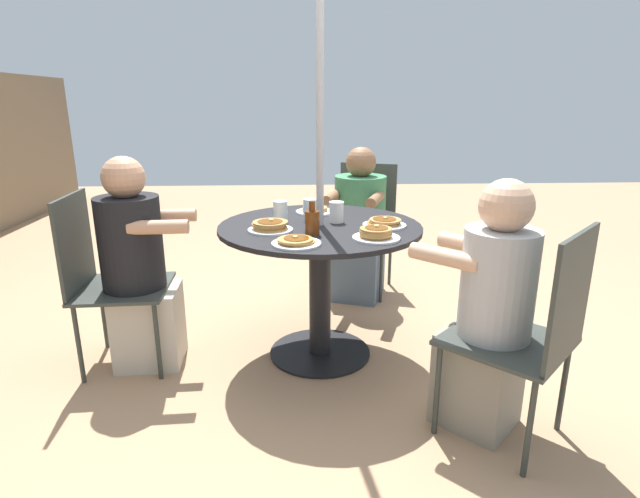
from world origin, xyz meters
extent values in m
plane|color=tan|center=(0.00, 0.00, 0.00)|extent=(12.00, 12.00, 0.00)
cylinder|color=black|center=(0.00, 0.00, 0.01)|extent=(0.57, 0.57, 0.01)
cylinder|color=black|center=(0.00, 0.00, 0.37)|extent=(0.12, 0.12, 0.73)
cylinder|color=black|center=(0.00, 0.00, 0.75)|extent=(1.08, 1.08, 0.02)
cylinder|color=#ADADB2|center=(0.00, 0.00, 1.06)|extent=(0.04, 0.04, 2.11)
cylinder|color=#333833|center=(-0.74, -0.46, 0.21)|extent=(0.02, 0.02, 0.43)
cylinder|color=#333833|center=(-0.47, -0.74, 0.21)|extent=(0.02, 0.02, 0.43)
cylinder|color=#333833|center=(-1.01, -0.74, 0.21)|extent=(0.02, 0.02, 0.43)
cylinder|color=#333833|center=(-0.74, -1.01, 0.21)|extent=(0.02, 0.02, 0.43)
cube|color=#333833|center=(-0.74, -0.74, 0.44)|extent=(0.65, 0.65, 0.02)
cube|color=#333833|center=(-0.90, -0.89, 0.69)|extent=(0.32, 0.32, 0.50)
cube|color=gray|center=(-0.67, -0.66, 0.21)|extent=(0.43, 0.43, 0.43)
cylinder|color=#B2B2B2|center=(-0.70, -0.70, 0.66)|extent=(0.30, 0.30, 0.48)
sphere|color=#DBA884|center=(-0.70, -0.70, 1.00)|extent=(0.21, 0.21, 0.21)
cylinder|color=#DBA884|center=(-0.65, -0.48, 0.78)|extent=(0.27, 0.27, 0.07)
cylinder|color=#DBA884|center=(-0.48, -0.65, 0.78)|extent=(0.27, 0.27, 0.07)
cylinder|color=#333833|center=(0.74, -0.47, 0.21)|extent=(0.02, 0.02, 0.43)
cylinder|color=#333833|center=(0.87, -0.10, 0.21)|extent=(0.02, 0.02, 0.43)
cylinder|color=#333833|center=(1.10, -0.60, 0.21)|extent=(0.02, 0.02, 0.43)
cylinder|color=#333833|center=(1.23, -0.23, 0.21)|extent=(0.02, 0.02, 0.43)
cube|color=#333833|center=(0.99, -0.35, 0.44)|extent=(0.58, 0.58, 0.02)
cube|color=#333833|center=(1.19, -0.42, 0.69)|extent=(0.16, 0.41, 0.50)
cube|color=slate|center=(0.88, -0.31, 0.21)|extent=(0.48, 0.46, 0.43)
cylinder|color=#38754C|center=(0.93, -0.33, 0.65)|extent=(0.37, 0.37, 0.46)
sphere|color=brown|center=(0.93, -0.33, 0.98)|extent=(0.21, 0.21, 0.21)
cylinder|color=brown|center=(0.69, -0.40, 0.76)|extent=(0.33, 0.17, 0.07)
cylinder|color=brown|center=(0.79, -0.12, 0.76)|extent=(0.33, 0.17, 0.07)
cylinder|color=#333833|center=(0.15, 0.86, 0.21)|extent=(0.02, 0.02, 0.43)
cylinder|color=#333833|center=(-0.23, 0.84, 0.21)|extent=(0.02, 0.02, 0.43)
cylinder|color=#333833|center=(0.13, 1.25, 0.21)|extent=(0.02, 0.02, 0.43)
cylinder|color=#333833|center=(-0.25, 1.23, 0.21)|extent=(0.02, 0.02, 0.43)
cube|color=#333833|center=(-0.05, 1.04, 0.44)|extent=(0.48, 0.48, 0.02)
cube|color=#333833|center=(-0.06, 1.26, 0.69)|extent=(0.43, 0.04, 0.50)
cube|color=beige|center=(-0.05, 0.94, 0.21)|extent=(0.32, 0.35, 0.43)
cylinder|color=black|center=(-0.05, 0.98, 0.68)|extent=(0.32, 0.32, 0.50)
sphere|color=tan|center=(-0.05, 0.98, 1.02)|extent=(0.21, 0.21, 0.21)
cylinder|color=tan|center=(0.09, 0.81, 0.80)|extent=(0.08, 0.29, 0.07)
cylinder|color=tan|center=(-0.17, 0.80, 0.80)|extent=(0.08, 0.29, 0.07)
cylinder|color=white|center=(-0.30, -0.25, 0.76)|extent=(0.23, 0.23, 0.01)
cylinder|color=#AD7A3D|center=(-0.29, -0.25, 0.78)|extent=(0.15, 0.15, 0.01)
cylinder|color=#AD7A3D|center=(-0.30, -0.25, 0.79)|extent=(0.16, 0.16, 0.01)
cylinder|color=#AD7A3D|center=(-0.30, -0.25, 0.80)|extent=(0.15, 0.15, 0.01)
cylinder|color=#AD7A3D|center=(-0.30, -0.25, 0.81)|extent=(0.15, 0.15, 0.01)
ellipsoid|color=brown|center=(-0.30, -0.25, 0.82)|extent=(0.12, 0.11, 0.00)
cube|color=#F4E084|center=(-0.29, -0.26, 0.82)|extent=(0.02, 0.02, 0.01)
cylinder|color=white|center=(0.30, 0.01, 0.76)|extent=(0.23, 0.23, 0.01)
cylinder|color=#AD7A3D|center=(0.30, 0.02, 0.78)|extent=(0.15, 0.15, 0.01)
cylinder|color=#AD7A3D|center=(0.30, 0.02, 0.79)|extent=(0.15, 0.15, 0.01)
ellipsoid|color=brown|center=(0.30, 0.01, 0.79)|extent=(0.12, 0.11, 0.00)
cube|color=#F4E084|center=(0.31, 0.01, 0.80)|extent=(0.03, 0.03, 0.01)
cylinder|color=white|center=(-0.05, -0.34, 0.76)|extent=(0.23, 0.23, 0.01)
cylinder|color=#AD7A3D|center=(-0.04, -0.33, 0.77)|extent=(0.17, 0.17, 0.01)
cylinder|color=#AD7A3D|center=(-0.05, -0.33, 0.78)|extent=(0.16, 0.16, 0.01)
cylinder|color=#AD7A3D|center=(-0.05, -0.34, 0.79)|extent=(0.17, 0.17, 0.01)
ellipsoid|color=brown|center=(-0.05, -0.34, 0.80)|extent=(0.13, 0.12, 0.00)
cube|color=#F4E084|center=(-0.05, -0.34, 0.81)|extent=(0.03, 0.03, 0.01)
cylinder|color=white|center=(-0.38, 0.13, 0.76)|extent=(0.23, 0.23, 0.01)
cylinder|color=#AD7A3D|center=(-0.38, 0.12, 0.78)|extent=(0.16, 0.16, 0.01)
cylinder|color=#AD7A3D|center=(-0.38, 0.13, 0.79)|extent=(0.16, 0.16, 0.01)
ellipsoid|color=brown|center=(-0.38, 0.13, 0.79)|extent=(0.13, 0.12, 0.00)
cube|color=#F4E084|center=(-0.38, 0.13, 0.80)|extent=(0.03, 0.03, 0.01)
cylinder|color=white|center=(-0.12, 0.26, 0.76)|extent=(0.23, 0.23, 0.01)
cylinder|color=#AD7A3D|center=(-0.12, 0.26, 0.77)|extent=(0.17, 0.17, 0.01)
cylinder|color=#AD7A3D|center=(-0.12, 0.26, 0.78)|extent=(0.17, 0.17, 0.01)
cylinder|color=#AD7A3D|center=(-0.12, 0.26, 0.79)|extent=(0.18, 0.18, 0.01)
cylinder|color=#AD7A3D|center=(-0.12, 0.26, 0.80)|extent=(0.18, 0.18, 0.01)
ellipsoid|color=brown|center=(-0.12, 0.26, 0.81)|extent=(0.14, 0.13, 0.00)
cube|color=#F4E084|center=(-0.12, 0.25, 0.82)|extent=(0.02, 0.02, 0.01)
cylinder|color=#602D0F|center=(-0.20, 0.05, 0.82)|extent=(0.07, 0.07, 0.12)
cylinder|color=#602D0F|center=(-0.20, 0.05, 0.90)|extent=(0.03, 0.03, 0.05)
torus|color=#602D0F|center=(-0.17, 0.05, 0.84)|extent=(0.06, 0.01, 0.06)
cylinder|color=white|center=(0.05, -0.09, 0.81)|extent=(0.08, 0.08, 0.10)
cylinder|color=white|center=(0.05, -0.09, 0.87)|extent=(0.08, 0.08, 0.01)
cylinder|color=silver|center=(0.04, 0.21, 0.82)|extent=(0.08, 0.08, 0.12)
cylinder|color=silver|center=(0.09, 0.05, 0.82)|extent=(0.08, 0.08, 0.12)
camera|label=1|loc=(-2.57, 0.12, 1.39)|focal=28.00mm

